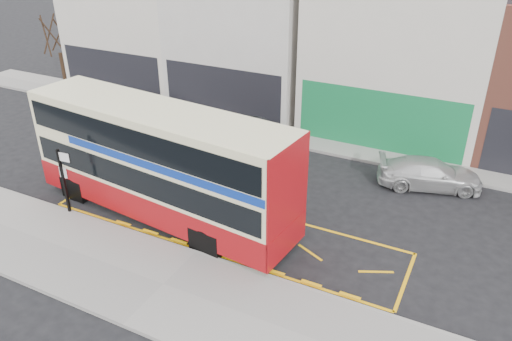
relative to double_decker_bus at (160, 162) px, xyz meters
The scene contains 15 objects.
ground 3.72m from the double_decker_bus, 27.37° to the right, with size 120.00×120.00×0.00m, color black.
pavement 4.98m from the double_decker_bus, 54.93° to the right, with size 40.00×4.00×0.15m, color gray.
kerb 3.82m from the double_decker_bus, 33.64° to the right, with size 40.00×0.15×0.15m, color gray.
far_pavement 10.28m from the double_decker_bus, 75.33° to the left, with size 50.00×3.00×0.15m, color gray.
road_markings 3.49m from the double_decker_bus, ahead, with size 14.00×3.40×0.01m, color #FFB30D, non-canonical shape.
terrace_far_left 17.70m from the double_decker_bus, 128.72° to the left, with size 8.00×8.01×10.80m.
terrace_left 14.30m from the double_decker_bus, 102.23° to the left, with size 8.00×8.01×11.80m.
terrace_green_shop 15.19m from the double_decker_bus, 66.18° to the left, with size 9.00×8.01×11.30m.
double_decker_bus is the anchor object (origin of this frame).
bus_stop_post 3.85m from the double_decker_bus, 153.45° to the right, with size 0.69×0.13×2.75m.
car_silver 10.93m from the double_decker_bus, 131.98° to the left, with size 1.69×4.21×1.44m, color #A9A9AD.
car_grey 7.99m from the double_decker_bus, 88.18° to the left, with size 1.37×3.92×1.29m, color #464A4E.
car_white 11.67m from the double_decker_bus, 38.30° to the left, with size 1.81×4.46×1.29m, color #BABABA.
street_tree_left 19.65m from the double_decker_bus, 146.71° to the left, with size 2.77×2.77×5.98m.
street_tree_right 13.96m from the double_decker_bus, 52.40° to the left, with size 2.75×2.75×5.95m.
Camera 1 is at (8.38, -12.22, 10.98)m, focal length 35.00 mm.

